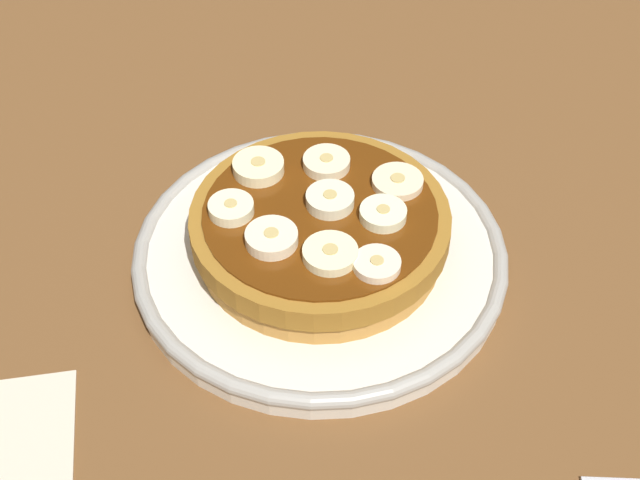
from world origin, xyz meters
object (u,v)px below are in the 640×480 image
(banana_slice_2, at_px, (326,163))
(banana_slice_7, at_px, (324,255))
(pancake_stack, at_px, (316,232))
(banana_slice_3, at_px, (231,209))
(banana_slice_4, at_px, (377,265))
(banana_slice_8, at_px, (258,168))
(plate, at_px, (320,255))
(banana_slice_6, at_px, (397,182))
(banana_slice_1, at_px, (272,239))
(banana_slice_0, at_px, (330,200))
(banana_slice_5, at_px, (383,215))

(banana_slice_2, distance_m, banana_slice_7, 0.08)
(pancake_stack, relative_size, banana_slice_3, 5.85)
(banana_slice_4, distance_m, banana_slice_7, 0.03)
(banana_slice_2, relative_size, banana_slice_8, 0.92)
(plate, bearing_deg, banana_slice_4, -153.74)
(banana_slice_6, bearing_deg, banana_slice_7, 135.19)
(banana_slice_2, bearing_deg, banana_slice_1, 145.99)
(pancake_stack, xyz_separation_m, banana_slice_3, (0.01, 0.05, 0.02))
(banana_slice_7, bearing_deg, banana_slice_6, -44.81)
(banana_slice_7, bearing_deg, banana_slice_0, -13.70)
(banana_slice_0, relative_size, banana_slice_8, 0.91)
(pancake_stack, distance_m, banana_slice_1, 0.04)
(banana_slice_7, bearing_deg, banana_slice_5, -55.60)
(plate, xyz_separation_m, banana_slice_4, (-0.05, -0.02, 0.04))
(banana_slice_1, height_order, banana_slice_4, banana_slice_1)
(banana_slice_1, height_order, banana_slice_2, banana_slice_1)
(banana_slice_0, bearing_deg, banana_slice_6, -75.52)
(banana_slice_3, distance_m, banana_slice_8, 0.04)
(banana_slice_2, height_order, banana_slice_7, same)
(banana_slice_1, distance_m, banana_slice_3, 0.04)
(plate, xyz_separation_m, pancake_stack, (-0.00, 0.00, 0.02))
(banana_slice_2, bearing_deg, banana_slice_5, -153.35)
(banana_slice_0, xyz_separation_m, banana_slice_2, (0.04, -0.00, -0.00))
(banana_slice_3, relative_size, banana_slice_7, 0.86)
(plate, height_order, banana_slice_5, banana_slice_5)
(banana_slice_8, bearing_deg, banana_slice_7, -160.26)
(plate, xyz_separation_m, banana_slice_8, (0.04, 0.03, 0.04))
(banana_slice_4, relative_size, banana_slice_5, 0.97)
(banana_slice_8, bearing_deg, plate, -142.07)
(banana_slice_2, xyz_separation_m, banana_slice_4, (-0.09, -0.01, -0.00))
(pancake_stack, relative_size, banana_slice_6, 5.05)
(banana_slice_2, distance_m, banana_slice_4, 0.09)
(pancake_stack, distance_m, banana_slice_8, 0.06)
(pancake_stack, relative_size, banana_slice_2, 5.39)
(banana_slice_4, height_order, banana_slice_6, same)
(plate, distance_m, banana_slice_8, 0.07)
(banana_slice_5, height_order, banana_slice_6, banana_slice_5)
(banana_slice_7, xyz_separation_m, banana_slice_8, (0.08, 0.03, 0.00))
(banana_slice_1, bearing_deg, pancake_stack, -54.46)
(banana_slice_2, xyz_separation_m, banana_slice_3, (-0.03, 0.06, 0.00))
(plate, height_order, banana_slice_1, banana_slice_1)
(banana_slice_2, distance_m, banana_slice_8, 0.04)
(plate, distance_m, banana_slice_2, 0.06)
(banana_slice_5, distance_m, banana_slice_7, 0.05)
(banana_slice_6, bearing_deg, banana_slice_5, 151.91)
(banana_slice_0, height_order, banana_slice_5, same)
(pancake_stack, distance_m, banana_slice_6, 0.06)
(pancake_stack, distance_m, banana_slice_5, 0.04)
(banana_slice_2, xyz_separation_m, banana_slice_5, (-0.05, -0.03, 0.00))
(banana_slice_5, height_order, banana_slice_7, same)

